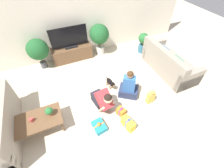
{
  "coord_description": "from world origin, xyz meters",
  "views": [
    {
      "loc": [
        -0.78,
        -2.3,
        3.3
      ],
      "look_at": [
        0.34,
        0.22,
        0.45
      ],
      "focal_mm": 24.0,
      "sensor_mm": 36.0,
      "label": 1
    }
  ],
  "objects_px": {
    "potted_plant_back_left": "(38,50)",
    "gift_box_b": "(121,112)",
    "tv_console": "(73,53)",
    "potted_plant_back_right": "(99,35)",
    "dog": "(110,82)",
    "mug": "(31,120)",
    "person_kneeling": "(103,99)",
    "person_sitting": "(129,87)",
    "potted_plant_corner_right": "(143,42)",
    "sofa_right": "(168,63)",
    "tv": "(69,39)",
    "gift_bag_a": "(151,97)",
    "coffee_table": "(37,121)",
    "gift_box_c": "(99,126)",
    "gift_box_a": "(128,123)",
    "tabletop_plant": "(49,111)"
  },
  "relations": [
    {
      "from": "person_kneeling",
      "to": "person_sitting",
      "type": "height_order",
      "value": "person_sitting"
    },
    {
      "from": "coffee_table",
      "to": "gift_box_b",
      "type": "height_order",
      "value": "coffee_table"
    },
    {
      "from": "tv_console",
      "to": "mug",
      "type": "bearing_deg",
      "value": -120.75
    },
    {
      "from": "tv",
      "to": "coffee_table",
      "type": "bearing_deg",
      "value": -119.3
    },
    {
      "from": "potted_plant_back_left",
      "to": "gift_box_a",
      "type": "bearing_deg",
      "value": -63.55
    },
    {
      "from": "potted_plant_corner_right",
      "to": "gift_box_c",
      "type": "bearing_deg",
      "value": -138.16
    },
    {
      "from": "tv_console",
      "to": "potted_plant_back_right",
      "type": "relative_size",
      "value": 1.21
    },
    {
      "from": "coffee_table",
      "to": "mug",
      "type": "height_order",
      "value": "mug"
    },
    {
      "from": "potted_plant_back_left",
      "to": "gift_box_b",
      "type": "height_order",
      "value": "potted_plant_back_left"
    },
    {
      "from": "tv",
      "to": "gift_bag_a",
      "type": "xyz_separation_m",
      "value": [
        1.43,
        -2.77,
        -0.63
      ]
    },
    {
      "from": "potted_plant_back_right",
      "to": "gift_box_c",
      "type": "height_order",
      "value": "potted_plant_back_right"
    },
    {
      "from": "dog",
      "to": "mug",
      "type": "bearing_deg",
      "value": -170.26
    },
    {
      "from": "potted_plant_back_left",
      "to": "dog",
      "type": "distance_m",
      "value": 2.5
    },
    {
      "from": "person_sitting",
      "to": "tabletop_plant",
      "type": "xyz_separation_m",
      "value": [
        -2.06,
        -0.11,
        0.21
      ]
    },
    {
      "from": "potted_plant_back_right",
      "to": "dog",
      "type": "relative_size",
      "value": 2.41
    },
    {
      "from": "tv",
      "to": "potted_plant_back_left",
      "type": "height_order",
      "value": "tv"
    },
    {
      "from": "sofa_right",
      "to": "coffee_table",
      "type": "relative_size",
      "value": 1.77
    },
    {
      "from": "potted_plant_back_left",
      "to": "potted_plant_corner_right",
      "type": "xyz_separation_m",
      "value": [
        3.55,
        -0.53,
        -0.27
      ]
    },
    {
      "from": "potted_plant_back_left",
      "to": "tv",
      "type": "bearing_deg",
      "value": 2.79
    },
    {
      "from": "potted_plant_back_left",
      "to": "gift_box_a",
      "type": "xyz_separation_m",
      "value": [
        1.56,
        -3.13,
        -0.55
      ]
    },
    {
      "from": "dog",
      "to": "tv",
      "type": "bearing_deg",
      "value": 104.3
    },
    {
      "from": "gift_bag_a",
      "to": "gift_box_c",
      "type": "bearing_deg",
      "value": -173.75
    },
    {
      "from": "potted_plant_back_right",
      "to": "person_sitting",
      "type": "bearing_deg",
      "value": -90.27
    },
    {
      "from": "gift_box_b",
      "to": "gift_box_a",
      "type": "bearing_deg",
      "value": -91.19
    },
    {
      "from": "potted_plant_corner_right",
      "to": "person_sitting",
      "type": "height_order",
      "value": "person_sitting"
    },
    {
      "from": "potted_plant_corner_right",
      "to": "person_sitting",
      "type": "relative_size",
      "value": 0.82
    },
    {
      "from": "potted_plant_back_left",
      "to": "dog",
      "type": "height_order",
      "value": "potted_plant_back_left"
    },
    {
      "from": "tv",
      "to": "gift_box_c",
      "type": "xyz_separation_m",
      "value": [
        -0.1,
        -2.93,
        -0.75
      ]
    },
    {
      "from": "coffee_table",
      "to": "gift_box_b",
      "type": "relative_size",
      "value": 4.01
    },
    {
      "from": "person_sitting",
      "to": "mug",
      "type": "bearing_deg",
      "value": 38.52
    },
    {
      "from": "gift_box_c",
      "to": "gift_bag_a",
      "type": "xyz_separation_m",
      "value": [
        1.53,
        0.17,
        0.12
      ]
    },
    {
      "from": "gift_box_b",
      "to": "tabletop_plant",
      "type": "relative_size",
      "value": 1.2
    },
    {
      "from": "potted_plant_back_left",
      "to": "potted_plant_corner_right",
      "type": "bearing_deg",
      "value": -8.57
    },
    {
      "from": "sofa_right",
      "to": "gift_box_c",
      "type": "distance_m",
      "value": 2.97
    },
    {
      "from": "gift_box_c",
      "to": "tabletop_plant",
      "type": "xyz_separation_m",
      "value": [
        -0.94,
        0.53,
        0.46
      ]
    },
    {
      "from": "coffee_table",
      "to": "mug",
      "type": "xyz_separation_m",
      "value": [
        -0.07,
        0.01,
        0.09
      ]
    },
    {
      "from": "sofa_right",
      "to": "person_sitting",
      "type": "xyz_separation_m",
      "value": [
        -1.65,
        -0.41,
        0.01
      ]
    },
    {
      "from": "gift_box_b",
      "to": "potted_plant_back_left",
      "type": "bearing_deg",
      "value": 119.7
    },
    {
      "from": "potted_plant_back_right",
      "to": "coffee_table",
      "type": "bearing_deg",
      "value": -135.16
    },
    {
      "from": "person_sitting",
      "to": "gift_box_c",
      "type": "distance_m",
      "value": 1.31
    },
    {
      "from": "gift_bag_a",
      "to": "mug",
      "type": "relative_size",
      "value": 3.27
    },
    {
      "from": "tv",
      "to": "sofa_right",
      "type": "bearing_deg",
      "value": -35.25
    },
    {
      "from": "potted_plant_back_left",
      "to": "gift_box_b",
      "type": "xyz_separation_m",
      "value": [
        1.57,
        -2.75,
        -0.59
      ]
    },
    {
      "from": "sofa_right",
      "to": "person_kneeling",
      "type": "xyz_separation_m",
      "value": [
        -2.47,
        -0.55,
        0.04
      ]
    },
    {
      "from": "coffee_table",
      "to": "tv",
      "type": "bearing_deg",
      "value": 60.7
    },
    {
      "from": "gift_box_c",
      "to": "gift_box_a",
      "type": "bearing_deg",
      "value": -21.27
    },
    {
      "from": "potted_plant_back_right",
      "to": "person_kneeling",
      "type": "distance_m",
      "value": 2.55
    },
    {
      "from": "gift_box_c",
      "to": "mug",
      "type": "height_order",
      "value": "mug"
    },
    {
      "from": "tv_console",
      "to": "tabletop_plant",
      "type": "bearing_deg",
      "value": -113.44
    },
    {
      "from": "dog",
      "to": "gift_bag_a",
      "type": "xyz_separation_m",
      "value": [
        0.77,
        -0.92,
        -0.03
      ]
    }
  ]
}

